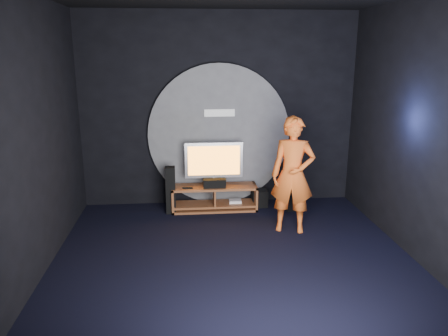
# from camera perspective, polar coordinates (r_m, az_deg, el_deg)

# --- Properties ---
(floor) EXTENTS (5.00, 5.00, 0.00)m
(floor) POSITION_cam_1_polar(r_m,az_deg,el_deg) (6.15, 1.33, -12.06)
(floor) COLOR black
(floor) RESTS_ON ground
(back_wall) EXTENTS (5.00, 0.04, 3.50)m
(back_wall) POSITION_cam_1_polar(r_m,az_deg,el_deg) (8.03, -0.66, 7.53)
(back_wall) COLOR black
(back_wall) RESTS_ON ground
(front_wall) EXTENTS (5.00, 0.04, 3.50)m
(front_wall) POSITION_cam_1_polar(r_m,az_deg,el_deg) (3.18, 6.73, -4.37)
(front_wall) COLOR black
(front_wall) RESTS_ON ground
(left_wall) EXTENTS (0.04, 5.00, 3.50)m
(left_wall) POSITION_cam_1_polar(r_m,az_deg,el_deg) (5.84, -23.78, 3.39)
(left_wall) COLOR black
(left_wall) RESTS_ON ground
(right_wall) EXTENTS (0.04, 5.00, 3.50)m
(right_wall) POSITION_cam_1_polar(r_m,az_deg,el_deg) (6.37, 24.46, 4.19)
(right_wall) COLOR black
(right_wall) RESTS_ON ground
(wall_disc_panel) EXTENTS (2.60, 0.11, 2.60)m
(wall_disc_panel) POSITION_cam_1_polar(r_m,az_deg,el_deg) (8.04, -0.62, 4.31)
(wall_disc_panel) COLOR #515156
(wall_disc_panel) RESTS_ON ground
(media_console) EXTENTS (1.53, 0.45, 0.45)m
(media_console) POSITION_cam_1_polar(r_m,az_deg,el_deg) (7.94, -1.22, -4.11)
(media_console) COLOR #99592F
(media_console) RESTS_ON ground
(tv) EXTENTS (1.04, 0.22, 0.78)m
(tv) POSITION_cam_1_polar(r_m,az_deg,el_deg) (7.81, -1.34, 0.79)
(tv) COLOR silver
(tv) RESTS_ON media_console
(center_speaker) EXTENTS (0.40, 0.15, 0.15)m
(center_speaker) POSITION_cam_1_polar(r_m,az_deg,el_deg) (7.76, -1.24, -2.01)
(center_speaker) COLOR black
(center_speaker) RESTS_ON media_console
(remote) EXTENTS (0.18, 0.05, 0.02)m
(remote) POSITION_cam_1_polar(r_m,az_deg,el_deg) (7.73, -4.80, -2.63)
(remote) COLOR black
(remote) RESTS_ON media_console
(tower_speaker_left) EXTENTS (0.17, 0.19, 0.84)m
(tower_speaker_left) POSITION_cam_1_polar(r_m,az_deg,el_deg) (7.78, -6.98, -2.88)
(tower_speaker_left) COLOR black
(tower_speaker_left) RESTS_ON ground
(tower_speaker_right) EXTENTS (0.17, 0.19, 0.84)m
(tower_speaker_right) POSITION_cam_1_polar(r_m,az_deg,el_deg) (7.93, 8.75, -2.58)
(tower_speaker_right) COLOR black
(tower_speaker_right) RESTS_ON ground
(subwoofer) EXTENTS (0.28, 0.28, 0.31)m
(subwoofer) POSITION_cam_1_polar(r_m,az_deg,el_deg) (8.16, 4.65, -3.92)
(subwoofer) COLOR black
(subwoofer) RESTS_ON ground
(player) EXTENTS (0.77, 0.61, 1.84)m
(player) POSITION_cam_1_polar(r_m,az_deg,el_deg) (6.91, 8.96, -0.91)
(player) COLOR orange
(player) RESTS_ON ground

